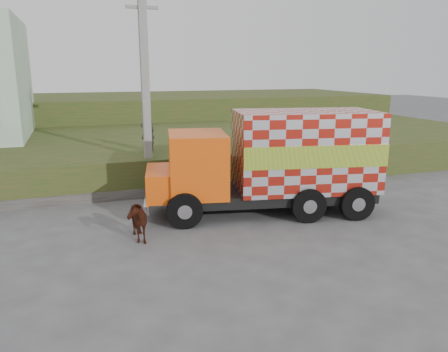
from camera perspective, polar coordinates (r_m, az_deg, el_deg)
name	(u,v)px	position (r m, az deg, el deg)	size (l,w,h in m)	color
ground	(205,228)	(14.08, -2.50, -6.85)	(120.00, 120.00, 0.00)	#474749
embankment	(151,151)	(23.34, -9.50, 3.19)	(40.00, 12.00, 1.50)	#264416
embankment_far	(125,115)	(35.03, -12.87, 7.75)	(40.00, 12.00, 3.00)	#264416
retaining_strip	(126,194)	(17.60, -12.68, -2.26)	(16.00, 0.50, 0.40)	#595651
utility_pole	(146,93)	(17.49, -10.20, 10.66)	(1.20, 0.30, 8.00)	gray
cargo_truck	(275,161)	(15.32, 6.66, 1.93)	(8.34, 4.05, 3.57)	black
cow	(134,219)	(13.29, -11.62, -5.47)	(0.69, 1.52, 1.28)	black
pedestrian	(148,131)	(19.20, -9.94, 5.75)	(0.62, 0.41, 1.70)	#2E2A28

